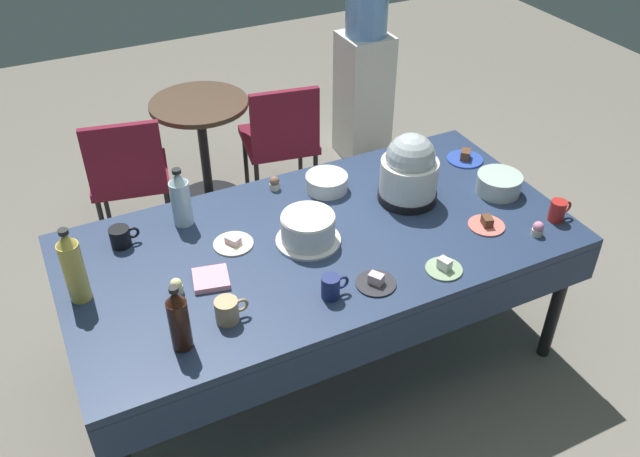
{
  "coord_description": "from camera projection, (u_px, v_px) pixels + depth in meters",
  "views": [
    {
      "loc": [
        -1.01,
        -2.07,
        2.52
      ],
      "look_at": [
        0.0,
        0.0,
        0.8
      ],
      "focal_mm": 37.56,
      "sensor_mm": 36.0,
      "label": 1
    }
  ],
  "objects": [
    {
      "name": "ground",
      "position": [
        320.0,
        356.0,
        3.35
      ],
      "size": [
        9.0,
        9.0,
        0.0
      ],
      "primitive_type": "plane",
      "color": "slate"
    },
    {
      "name": "potluck_table",
      "position": [
        320.0,
        249.0,
        2.94
      ],
      "size": [
        2.2,
        1.1,
        0.75
      ],
      "color": "navy",
      "rests_on": "ground"
    },
    {
      "name": "frosted_layer_cake",
      "position": [
        308.0,
        229.0,
        2.84
      ],
      "size": [
        0.28,
        0.28,
        0.13
      ],
      "color": "silver",
      "rests_on": "potluck_table"
    },
    {
      "name": "slow_cooker",
      "position": [
        409.0,
        171.0,
        3.05
      ],
      "size": [
        0.28,
        0.28,
        0.34
      ],
      "color": "black",
      "rests_on": "potluck_table"
    },
    {
      "name": "glass_salad_bowl",
      "position": [
        499.0,
        184.0,
        3.16
      ],
      "size": [
        0.21,
        0.21,
        0.09
      ],
      "primitive_type": "cylinder",
      "color": "#B2C6BC",
      "rests_on": "potluck_table"
    },
    {
      "name": "ceramic_snack_bowl",
      "position": [
        327.0,
        183.0,
        3.19
      ],
      "size": [
        0.2,
        0.2,
        0.08
      ],
      "primitive_type": "cylinder",
      "color": "silver",
      "rests_on": "potluck_table"
    },
    {
      "name": "dessert_plate_cream",
      "position": [
        233.0,
        243.0,
        2.86
      ],
      "size": [
        0.17,
        0.17,
        0.04
      ],
      "color": "beige",
      "rests_on": "potluck_table"
    },
    {
      "name": "dessert_plate_cobalt",
      "position": [
        465.0,
        158.0,
        3.42
      ],
      "size": [
        0.18,
        0.18,
        0.05
      ],
      "color": "#2D4CB2",
      "rests_on": "potluck_table"
    },
    {
      "name": "dessert_plate_charcoal",
      "position": [
        376.0,
        282.0,
        2.65
      ],
      "size": [
        0.16,
        0.16,
        0.05
      ],
      "color": "#2D2D33",
      "rests_on": "potluck_table"
    },
    {
      "name": "dessert_plate_coral",
      "position": [
        487.0,
        224.0,
        2.96
      ],
      "size": [
        0.16,
        0.16,
        0.05
      ],
      "color": "#E07266",
      "rests_on": "potluck_table"
    },
    {
      "name": "dessert_plate_sage",
      "position": [
        444.0,
        267.0,
        2.72
      ],
      "size": [
        0.15,
        0.15,
        0.05
      ],
      "color": "#8CA87F",
      "rests_on": "potluck_table"
    },
    {
      "name": "cupcake_vanilla",
      "position": [
        176.0,
        286.0,
        2.6
      ],
      "size": [
        0.05,
        0.05,
        0.07
      ],
      "color": "beige",
      "rests_on": "potluck_table"
    },
    {
      "name": "cupcake_rose",
      "position": [
        275.0,
        183.0,
        3.19
      ],
      "size": [
        0.05,
        0.05,
        0.07
      ],
      "color": "beige",
      "rests_on": "potluck_table"
    },
    {
      "name": "cupcake_cocoa",
      "position": [
        538.0,
        229.0,
        2.9
      ],
      "size": [
        0.05,
        0.05,
        0.07
      ],
      "color": "beige",
      "rests_on": "potluck_table"
    },
    {
      "name": "soda_bottle_ginger_ale",
      "position": [
        73.0,
        267.0,
        2.5
      ],
      "size": [
        0.08,
        0.08,
        0.33
      ],
      "color": "gold",
      "rests_on": "potluck_table"
    },
    {
      "name": "soda_bottle_cola",
      "position": [
        179.0,
        320.0,
        2.32
      ],
      "size": [
        0.07,
        0.07,
        0.28
      ],
      "color": "#33190F",
      "rests_on": "potluck_table"
    },
    {
      "name": "soda_bottle_water",
      "position": [
        181.0,
        199.0,
        2.91
      ],
      "size": [
        0.09,
        0.09,
        0.28
      ],
      "color": "silver",
      "rests_on": "potluck_table"
    },
    {
      "name": "coffee_mug_red",
      "position": [
        558.0,
        210.0,
        2.98
      ],
      "size": [
        0.11,
        0.07,
        0.1
      ],
      "color": "#B2231E",
      "rests_on": "potluck_table"
    },
    {
      "name": "coffee_mug_navy",
      "position": [
        331.0,
        287.0,
        2.57
      ],
      "size": [
        0.12,
        0.07,
        0.1
      ],
      "color": "navy",
      "rests_on": "potluck_table"
    },
    {
      "name": "coffee_mug_tan",
      "position": [
        228.0,
        310.0,
        2.47
      ],
      "size": [
        0.13,
        0.09,
        0.1
      ],
      "color": "tan",
      "rests_on": "potluck_table"
    },
    {
      "name": "coffee_mug_black",
      "position": [
        121.0,
        237.0,
        2.84
      ],
      "size": [
        0.13,
        0.09,
        0.09
      ],
      "color": "black",
      "rests_on": "potluck_table"
    },
    {
      "name": "paper_napkin_stack",
      "position": [
        211.0,
        279.0,
        2.67
      ],
      "size": [
        0.17,
        0.17,
        0.02
      ],
      "primitive_type": "cube",
      "rotation": [
        0.0,
        0.0,
        -0.21
      ],
      "color": "pink",
      "rests_on": "potluck_table"
    },
    {
      "name": "maroon_chair_left",
      "position": [
        128.0,
        171.0,
        3.83
      ],
      "size": [
        0.52,
        0.52,
        0.85
      ],
      "color": "maroon",
      "rests_on": "ground"
    },
    {
      "name": "maroon_chair_right",
      "position": [
        281.0,
        136.0,
        4.16
      ],
      "size": [
        0.51,
        0.51,
        0.85
      ],
      "color": "maroon",
      "rests_on": "ground"
    },
    {
      "name": "round_cafe_table",
      "position": [
        202.0,
        134.0,
        4.17
      ],
      "size": [
        0.6,
        0.6,
        0.72
      ],
      "color": "#473323",
      "rests_on": "ground"
    },
    {
      "name": "water_cooler",
      "position": [
        364.0,
        78.0,
        4.62
      ],
      "size": [
        0.32,
        0.32,
        1.24
      ],
      "color": "silver",
      "rests_on": "ground"
    }
  ]
}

